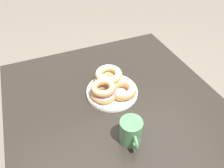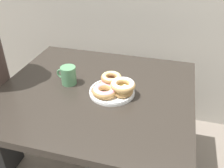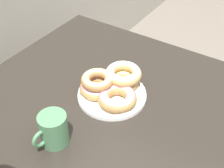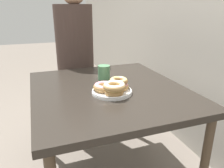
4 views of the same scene
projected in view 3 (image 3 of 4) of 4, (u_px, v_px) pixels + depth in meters
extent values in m
cube|color=#28231E|center=(94.00, 116.00, 1.08)|extent=(1.08, 0.97, 0.04)
cylinder|color=#473828|center=(85.00, 83.00, 1.80)|extent=(0.05, 0.05, 0.70)
cylinder|color=white|center=(112.00, 95.00, 1.12)|extent=(0.25, 0.25, 0.01)
torus|color=white|center=(112.00, 93.00, 1.11)|extent=(0.25, 0.25, 0.01)
torus|color=#B2844C|center=(123.00, 82.00, 1.14)|extent=(0.16, 0.16, 0.04)
torus|color=#E0D17F|center=(123.00, 81.00, 1.14)|extent=(0.15, 0.15, 0.03)
torus|color=#B2844C|center=(98.00, 88.00, 1.12)|extent=(0.17, 0.17, 0.04)
torus|color=pink|center=(98.00, 86.00, 1.11)|extent=(0.16, 0.16, 0.03)
torus|color=#B2844C|center=(117.00, 98.00, 1.07)|extent=(0.17, 0.17, 0.04)
torus|color=pink|center=(117.00, 96.00, 1.06)|extent=(0.16, 0.16, 0.03)
torus|color=tan|center=(123.00, 74.00, 1.12)|extent=(0.16, 0.16, 0.04)
torus|color=white|center=(123.00, 72.00, 1.12)|extent=(0.15, 0.15, 0.03)
torus|color=#9E7042|center=(97.00, 80.00, 1.09)|extent=(0.15, 0.15, 0.03)
torus|color=#E0D17F|center=(97.00, 79.00, 1.09)|extent=(0.14, 0.14, 0.03)
cylinder|color=#4C7F56|center=(54.00, 129.00, 0.93)|extent=(0.09, 0.09, 0.11)
cylinder|color=#382114|center=(52.00, 118.00, 0.90)|extent=(0.07, 0.07, 0.00)
torus|color=#4C7F56|center=(41.00, 139.00, 0.91)|extent=(0.06, 0.02, 0.06)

